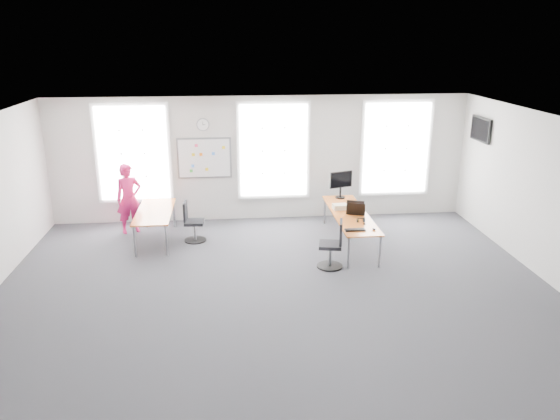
{
  "coord_description": "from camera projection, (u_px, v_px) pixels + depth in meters",
  "views": [
    {
      "loc": [
        -0.78,
        -8.84,
        4.37
      ],
      "look_at": [
        0.19,
        1.2,
        1.1
      ],
      "focal_mm": 35.0,
      "sensor_mm": 36.0,
      "label": 1
    }
  ],
  "objects": [
    {
      "name": "window_left",
      "position": [
        133.0,
        153.0,
        12.75
      ],
      "size": [
        1.6,
        0.06,
        2.2
      ],
      "primitive_type": "cube",
      "color": "white",
      "rests_on": "wall_back"
    },
    {
      "name": "monitor",
      "position": [
        341.0,
        182.0,
        12.74
      ],
      "size": [
        0.56,
        0.24,
        0.64
      ],
      "rotation": [
        0.0,
        0.0,
        0.32
      ],
      "color": "black",
      "rests_on": "desk_right"
    },
    {
      "name": "paper_stack",
      "position": [
        340.0,
        207.0,
        12.03
      ],
      "size": [
        0.33,
        0.26,
        0.11
      ],
      "primitive_type": "cube",
      "rotation": [
        0.0,
        0.0,
        0.09
      ],
      "color": "beige",
      "rests_on": "desk_right"
    },
    {
      "name": "chair_left",
      "position": [
        192.0,
        224.0,
        11.95
      ],
      "size": [
        0.48,
        0.48,
        0.9
      ],
      "rotation": [
        0.0,
        0.0,
        1.5
      ],
      "color": "black",
      "rests_on": "ground"
    },
    {
      "name": "wall_front",
      "position": [
        310.0,
        330.0,
        5.54
      ],
      "size": [
        10.0,
        0.0,
        10.0
      ],
      "primitive_type": "plane",
      "rotation": [
        -1.57,
        0.0,
        0.0
      ],
      "color": "silver",
      "rests_on": "ground"
    },
    {
      "name": "desk_left",
      "position": [
        155.0,
        213.0,
        11.88
      ],
      "size": [
        0.76,
        1.9,
        0.69
      ],
      "color": "#C75F17",
      "rests_on": "ground"
    },
    {
      "name": "person",
      "position": [
        129.0,
        199.0,
        12.37
      ],
      "size": [
        0.69,
        0.58,
        1.6
      ],
      "primitive_type": "imported",
      "rotation": [
        0.0,
        0.0,
        0.41
      ],
      "color": "#CF195A",
      "rests_on": "ground"
    },
    {
      "name": "wall_back",
      "position": [
        261.0,
        159.0,
        13.11
      ],
      "size": [
        10.0,
        0.0,
        10.0
      ],
      "primitive_type": "plane",
      "rotation": [
        1.57,
        0.0,
        0.0
      ],
      "color": "silver",
      "rests_on": "ground"
    },
    {
      "name": "mouse",
      "position": [
        374.0,
        229.0,
        10.74
      ],
      "size": [
        0.07,
        0.11,
        0.04
      ],
      "primitive_type": "ellipsoid",
      "rotation": [
        0.0,
        0.0,
        0.09
      ],
      "color": "black",
      "rests_on": "desk_right"
    },
    {
      "name": "window_right",
      "position": [
        396.0,
        148.0,
        13.32
      ],
      "size": [
        1.6,
        0.06,
        2.2
      ],
      "primitive_type": "cube",
      "color": "white",
      "rests_on": "wall_back"
    },
    {
      "name": "keyboard",
      "position": [
        355.0,
        230.0,
        10.73
      ],
      "size": [
        0.41,
        0.15,
        0.02
      ],
      "primitive_type": "cube",
      "rotation": [
        0.0,
        0.0,
        0.01
      ],
      "color": "black",
      "rests_on": "desk_right"
    },
    {
      "name": "window_mid",
      "position": [
        273.0,
        151.0,
        13.05
      ],
      "size": [
        1.6,
        0.06,
        2.2
      ],
      "primitive_type": "cube",
      "color": "white",
      "rests_on": "wall_back"
    },
    {
      "name": "whiteboard",
      "position": [
        204.0,
        158.0,
        12.95
      ],
      "size": [
        1.2,
        0.03,
        0.9
      ],
      "primitive_type": "cube",
      "color": "white",
      "rests_on": "wall_back"
    },
    {
      "name": "chair_right",
      "position": [
        333.0,
        247.0,
        10.59
      ],
      "size": [
        0.51,
        0.51,
        0.95
      ],
      "rotation": [
        0.0,
        0.0,
        -1.78
      ],
      "color": "black",
      "rests_on": "ground"
    },
    {
      "name": "ceiling",
      "position": [
        275.0,
        122.0,
        8.86
      ],
      "size": [
        10.0,
        10.0,
        0.0
      ],
      "primitive_type": "plane",
      "rotation": [
        3.14,
        0.0,
        0.0
      ],
      "color": "silver",
      "rests_on": "ground"
    },
    {
      "name": "floor",
      "position": [
        276.0,
        289.0,
        9.79
      ],
      "size": [
        10.0,
        10.0,
        0.0
      ],
      "primitive_type": "plane",
      "color": "#2B2A30",
      "rests_on": "ground"
    },
    {
      "name": "wall_clock",
      "position": [
        203.0,
        125.0,
        12.7
      ],
      "size": [
        0.3,
        0.04,
        0.3
      ],
      "primitive_type": "cylinder",
      "rotation": [
        1.57,
        0.0,
        0.0
      ],
      "color": "gray",
      "rests_on": "wall_back"
    },
    {
      "name": "desk_right",
      "position": [
        350.0,
        215.0,
        11.75
      ],
      "size": [
        0.74,
        2.78,
        0.68
      ],
      "color": "#C75F17",
      "rests_on": "ground"
    },
    {
      "name": "headphones",
      "position": [
        361.0,
        220.0,
        11.18
      ],
      "size": [
        0.17,
        0.09,
        0.1
      ],
      "rotation": [
        0.0,
        0.0,
        0.08
      ],
      "color": "black",
      "rests_on": "desk_right"
    },
    {
      "name": "wall_right",
      "position": [
        553.0,
        201.0,
        9.78
      ],
      "size": [
        0.0,
        10.0,
        10.0
      ],
      "primitive_type": "plane",
      "rotation": [
        1.57,
        0.0,
        -1.57
      ],
      "color": "silver",
      "rests_on": "ground"
    },
    {
      "name": "lens_cap",
      "position": [
        364.0,
        224.0,
        11.09
      ],
      "size": [
        0.07,
        0.07,
        0.01
      ],
      "primitive_type": "cylinder",
      "rotation": [
        0.0,
        0.0,
        -0.33
      ],
      "color": "black",
      "rests_on": "desk_right"
    },
    {
      "name": "laptop_sleeve",
      "position": [
        356.0,
        209.0,
        11.58
      ],
      "size": [
        0.39,
        0.31,
        0.3
      ],
      "rotation": [
        0.0,
        0.0,
        -0.33
      ],
      "color": "black",
      "rests_on": "desk_right"
    },
    {
      "name": "tv",
      "position": [
        481.0,
        129.0,
        12.37
      ],
      "size": [
        0.06,
        0.9,
        0.55
      ],
      "primitive_type": "cube",
      "color": "black",
      "rests_on": "wall_right"
    }
  ]
}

